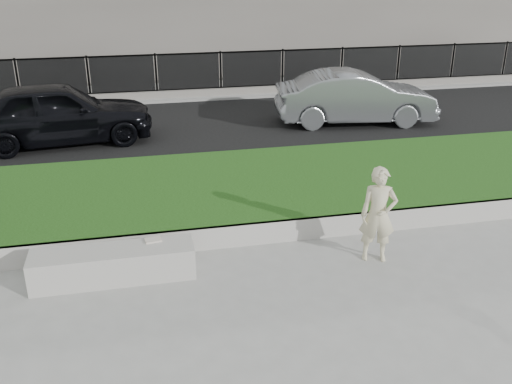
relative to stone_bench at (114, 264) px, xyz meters
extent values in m
plane|color=gray|center=(1.95, -0.40, -0.25)|extent=(90.00, 90.00, 0.00)
cube|color=black|center=(1.95, 2.60, -0.05)|extent=(34.00, 4.00, 0.40)
cube|color=#A8A59E|center=(1.95, 0.64, -0.05)|extent=(34.00, 0.08, 0.40)
cube|color=black|center=(1.95, 8.10, -0.23)|extent=(34.00, 7.00, 0.04)
cube|color=gray|center=(1.95, 12.60, -0.19)|extent=(34.00, 3.00, 0.12)
cube|color=slate|center=(1.95, 11.60, -0.01)|extent=(32.00, 0.30, 0.24)
cube|color=black|center=(1.95, 11.60, 0.62)|extent=(32.00, 0.04, 1.50)
cube|color=black|center=(1.95, 11.60, 1.32)|extent=(32.00, 0.05, 0.05)
cube|color=black|center=(1.95, 11.60, 0.12)|extent=(32.00, 0.05, 0.05)
cube|color=#A8A59E|center=(0.00, 0.00, 0.00)|extent=(2.44, 0.61, 0.50)
imported|color=beige|center=(4.16, -0.27, 0.54)|extent=(0.66, 0.53, 1.58)
cube|color=beige|center=(0.62, 0.17, 0.26)|extent=(0.27, 0.21, 0.03)
imported|color=black|center=(-1.42, 7.24, 0.60)|extent=(4.97, 2.47, 1.63)
imported|color=gray|center=(6.84, 7.45, 0.54)|extent=(4.74, 2.20, 1.51)
camera|label=1|loc=(0.48, -7.89, 4.35)|focal=40.00mm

